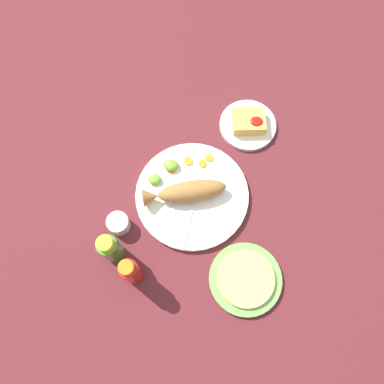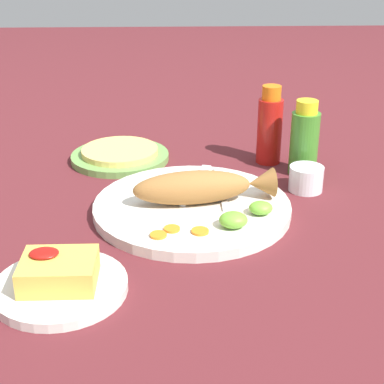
% 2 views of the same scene
% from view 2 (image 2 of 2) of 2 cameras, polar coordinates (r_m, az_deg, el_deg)
% --- Properties ---
extents(ground_plane, '(4.00, 4.00, 0.00)m').
position_cam_2_polar(ground_plane, '(1.01, 0.00, -1.97)').
color(ground_plane, '#561E23').
extents(main_plate, '(0.34, 0.34, 0.02)m').
position_cam_2_polar(main_plate, '(1.00, 0.00, -1.51)').
color(main_plate, silver).
rests_on(main_plate, ground_plane).
extents(fried_fish, '(0.25, 0.09, 0.06)m').
position_cam_2_polar(fried_fish, '(0.99, 0.96, 0.50)').
color(fried_fish, '#996633').
rests_on(fried_fish, main_plate).
extents(fork_near, '(0.07, 0.18, 0.00)m').
position_cam_2_polar(fork_near, '(1.08, 0.46, 1.01)').
color(fork_near, silver).
rests_on(fork_near, main_plate).
extents(fork_far, '(0.02, 0.19, 0.00)m').
position_cam_2_polar(fork_far, '(1.06, 2.84, 0.68)').
color(fork_far, silver).
rests_on(fork_far, main_plate).
extents(carrot_slice_near, '(0.03, 0.03, 0.00)m').
position_cam_2_polar(carrot_slice_near, '(0.91, -1.97, -3.59)').
color(carrot_slice_near, orange).
rests_on(carrot_slice_near, main_plate).
extents(carrot_slice_mid, '(0.03, 0.03, 0.00)m').
position_cam_2_polar(carrot_slice_mid, '(0.90, -3.29, -4.18)').
color(carrot_slice_mid, orange).
rests_on(carrot_slice_mid, main_plate).
extents(carrot_slice_far, '(0.03, 0.03, 0.00)m').
position_cam_2_polar(carrot_slice_far, '(0.90, 0.78, -3.82)').
color(carrot_slice_far, orange).
rests_on(carrot_slice_far, main_plate).
extents(carrot_slice_extra, '(0.02, 0.02, 0.00)m').
position_cam_2_polar(carrot_slice_extra, '(0.93, 3.86, -2.90)').
color(carrot_slice_extra, orange).
rests_on(carrot_slice_extra, main_plate).
extents(lime_wedge_main, '(0.05, 0.04, 0.02)m').
position_cam_2_polar(lime_wedge_main, '(0.92, 4.03, -2.71)').
color(lime_wedge_main, '#6BB233').
rests_on(lime_wedge_main, main_plate).
extents(lime_wedge_side, '(0.04, 0.03, 0.02)m').
position_cam_2_polar(lime_wedge_side, '(0.96, 6.69, -1.55)').
color(lime_wedge_side, '#6BB233').
rests_on(lime_wedge_side, main_plate).
extents(hot_sauce_bottle_red, '(0.05, 0.05, 0.16)m').
position_cam_2_polar(hot_sauce_bottle_red, '(1.21, 7.54, 6.23)').
color(hot_sauce_bottle_red, '#B21914').
rests_on(hot_sauce_bottle_red, ground_plane).
extents(hot_sauce_bottle_green, '(0.06, 0.06, 0.15)m').
position_cam_2_polar(hot_sauce_bottle_green, '(1.16, 10.84, 4.96)').
color(hot_sauce_bottle_green, '#3D8428').
rests_on(hot_sauce_bottle_green, ground_plane).
extents(salt_cup, '(0.06, 0.06, 0.05)m').
position_cam_2_polar(salt_cup, '(1.10, 10.99, 1.15)').
color(salt_cup, silver).
rests_on(salt_cup, ground_plane).
extents(side_plate_fries, '(0.18, 0.18, 0.01)m').
position_cam_2_polar(side_plate_fries, '(0.82, -12.61, -9.00)').
color(side_plate_fries, silver).
rests_on(side_plate_fries, ground_plane).
extents(fries_pile, '(0.10, 0.08, 0.04)m').
position_cam_2_polar(fries_pile, '(0.80, -12.82, -7.45)').
color(fries_pile, gold).
rests_on(fries_pile, side_plate_fries).
extents(tortilla_plate, '(0.20, 0.20, 0.01)m').
position_cam_2_polar(tortilla_plate, '(1.24, -6.99, 3.39)').
color(tortilla_plate, '#6B9E4C').
rests_on(tortilla_plate, ground_plane).
extents(tortilla_stack, '(0.16, 0.16, 0.01)m').
position_cam_2_polar(tortilla_stack, '(1.23, -7.02, 3.95)').
color(tortilla_stack, '#E0C666').
rests_on(tortilla_stack, tortilla_plate).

